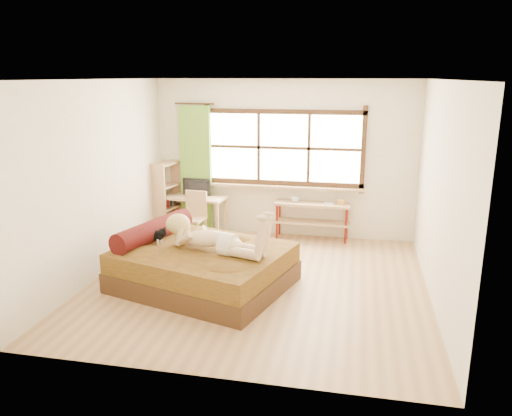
% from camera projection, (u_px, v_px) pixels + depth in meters
% --- Properties ---
extents(floor, '(4.50, 4.50, 0.00)m').
position_uv_depth(floor, '(258.00, 283.00, 6.82)').
color(floor, '#9E754C').
rests_on(floor, ground).
extents(ceiling, '(4.50, 4.50, 0.00)m').
position_uv_depth(ceiling, '(258.00, 79.00, 6.12)').
color(ceiling, white).
rests_on(ceiling, wall_back).
extents(wall_back, '(4.50, 0.00, 4.50)m').
position_uv_depth(wall_back, '(284.00, 159.00, 8.60)').
color(wall_back, silver).
rests_on(wall_back, floor).
extents(wall_front, '(4.50, 0.00, 4.50)m').
position_uv_depth(wall_front, '(207.00, 241.00, 4.34)').
color(wall_front, silver).
rests_on(wall_front, floor).
extents(wall_left, '(0.00, 4.50, 4.50)m').
position_uv_depth(wall_left, '(99.00, 180.00, 6.91)').
color(wall_left, silver).
rests_on(wall_left, floor).
extents(wall_right, '(0.00, 4.50, 4.50)m').
position_uv_depth(wall_right, '(440.00, 195.00, 6.04)').
color(wall_right, silver).
rests_on(wall_right, floor).
extents(window, '(2.80, 0.16, 1.46)m').
position_uv_depth(window, '(283.00, 150.00, 8.53)').
color(window, '#FFEDBF').
rests_on(window, wall_back).
extents(curtain, '(0.55, 0.10, 2.20)m').
position_uv_depth(curtain, '(196.00, 169.00, 8.84)').
color(curtain, '#4B8925').
rests_on(curtain, wall_back).
extents(bed, '(2.51, 2.23, 0.81)m').
position_uv_depth(bed, '(200.00, 265.00, 6.69)').
color(bed, '#341B0F').
rests_on(bed, floor).
extents(woman, '(1.54, 0.83, 0.64)m').
position_uv_depth(woman, '(213.00, 227.00, 6.45)').
color(woman, '#D2B087').
rests_on(woman, bed).
extents(kitten, '(0.34, 0.21, 0.25)m').
position_uv_depth(kitten, '(155.00, 234.00, 6.81)').
color(kitten, black).
rests_on(kitten, bed).
extents(desk, '(1.15, 0.62, 0.69)m').
position_uv_depth(desk, '(195.00, 201.00, 8.81)').
color(desk, '#A07E57').
rests_on(desk, floor).
extents(monitor, '(0.53, 0.13, 0.30)m').
position_uv_depth(monitor, '(195.00, 187.00, 8.79)').
color(monitor, black).
rests_on(monitor, desk).
extents(chair, '(0.42, 0.42, 0.86)m').
position_uv_depth(chair, '(194.00, 214.00, 8.46)').
color(chair, '#A07E57').
rests_on(chair, floor).
extents(pipe_shelf, '(1.29, 0.36, 0.73)m').
position_uv_depth(pipe_shelf, '(313.00, 213.00, 8.55)').
color(pipe_shelf, '#A07E57').
rests_on(pipe_shelf, floor).
extents(cup, '(0.13, 0.13, 0.10)m').
position_uv_depth(cup, '(295.00, 199.00, 8.55)').
color(cup, gray).
rests_on(cup, pipe_shelf).
extents(book, '(0.16, 0.21, 0.02)m').
position_uv_depth(book, '(324.00, 203.00, 8.47)').
color(book, gray).
rests_on(book, pipe_shelf).
extents(bookshelf, '(0.42, 0.61, 1.28)m').
position_uv_depth(bookshelf, '(166.00, 196.00, 8.95)').
color(bookshelf, '#A07E57').
rests_on(bookshelf, floor).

